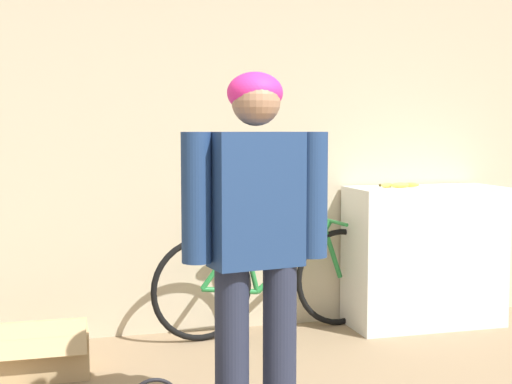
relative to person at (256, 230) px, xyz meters
name	(u,v)px	position (x,y,z in m)	size (l,w,h in m)	color
wall_back	(203,139)	(0.11, 1.78, 0.37)	(8.00, 0.07, 2.60)	beige
side_shelf	(424,256)	(1.62, 1.49, -0.45)	(1.06, 0.47, 0.97)	white
person	(256,230)	(0.00, 0.00, 0.00)	(0.65, 0.25, 1.61)	#23283D
bicycle	(274,279)	(0.55, 1.57, -0.57)	(1.68, 0.46, 0.75)	black
banana	(399,185)	(1.41, 1.47, 0.05)	(0.30, 0.08, 0.04)	#EAD64C
cardboard_box	(38,351)	(-0.96, 1.13, -0.80)	(0.55, 0.45, 0.33)	tan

